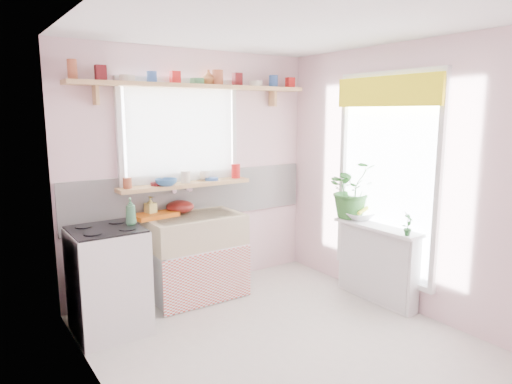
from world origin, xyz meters
TOP-DOWN VIEW (x-y plane):
  - room at (0.66, 0.86)m, footprint 3.20×3.20m
  - sink_unit at (-0.15, 1.29)m, footprint 0.95×0.65m
  - cooker at (-1.10, 1.05)m, footprint 0.58×0.58m
  - radiator_ledge at (1.30, 0.20)m, footprint 0.22×0.95m
  - windowsill at (-0.15, 1.48)m, footprint 1.40×0.22m
  - pine_shelf at (0.00, 1.47)m, footprint 2.52×0.24m
  - shelf_crockery at (-0.00, 1.47)m, footprint 2.47×0.11m
  - sill_crockery at (-0.15, 1.48)m, footprint 1.35×0.11m
  - dish_tray at (-0.51, 1.50)m, footprint 0.47×0.38m
  - colander at (-0.21, 1.50)m, footprint 0.33×0.33m
  - jade_plant at (1.33, 0.60)m, footprint 0.65×0.61m
  - fruit_bowl at (1.33, 0.49)m, footprint 0.36×0.36m
  - herb_pot at (1.21, -0.20)m, footprint 0.14×0.11m
  - soap_bottle_sink at (-0.53, 1.50)m, footprint 0.11×0.11m
  - sill_cup at (0.09, 1.54)m, footprint 0.13×0.13m
  - sill_bowl at (-0.39, 1.42)m, footprint 0.28×0.28m
  - shelf_vase at (0.16, 1.53)m, footprint 0.17×0.17m
  - cooker_bottle at (-0.88, 1.04)m, footprint 0.11×0.11m
  - fruit at (1.34, 0.50)m, footprint 0.20×0.14m

SIDE VIEW (x-z plane):
  - radiator_ledge at x=1.30m, z-range 0.01..0.78m
  - sink_unit at x=-0.15m, z-range -0.13..0.99m
  - cooker at x=-1.10m, z-range 0.00..0.92m
  - fruit_bowl at x=1.33m, z-range 0.78..0.85m
  - dish_tray at x=-0.51m, z-range 0.85..0.89m
  - fruit at x=1.34m, z-range 0.82..0.92m
  - herb_pot at x=1.21m, z-range 0.78..1.00m
  - colander at x=-0.21m, z-range 0.85..0.98m
  - soap_bottle_sink at x=-0.53m, z-range 0.85..1.06m
  - cooker_bottle at x=-0.88m, z-range 0.92..1.15m
  - jade_plant at x=1.33m, z-range 0.77..1.38m
  - windowsill at x=-0.15m, z-range 1.12..1.16m
  - sill_bowl at x=-0.39m, z-range 1.16..1.23m
  - sill_cup at x=0.09m, z-range 1.16..1.26m
  - sill_crockery at x=-0.15m, z-range 1.16..1.28m
  - room at x=0.66m, z-range -0.23..2.97m
  - pine_shelf at x=0.00m, z-range 2.10..2.14m
  - shelf_crockery at x=0.00m, z-range 2.14..2.26m
  - shelf_vase at x=0.16m, z-range 2.14..2.29m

